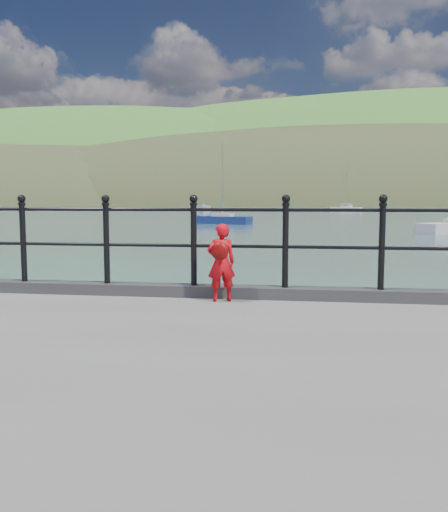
% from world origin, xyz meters
% --- Properties ---
extents(ground, '(600.00, 600.00, 0.00)m').
position_xyz_m(ground, '(0.00, 0.00, 0.00)').
color(ground, '#2D4251').
rests_on(ground, ground).
extents(kerb, '(60.00, 0.30, 0.15)m').
position_xyz_m(kerb, '(0.00, -0.15, 1.07)').
color(kerb, '#28282B').
rests_on(kerb, quay).
extents(railing, '(18.11, 0.11, 1.20)m').
position_xyz_m(railing, '(0.00, -0.15, 1.82)').
color(railing, black).
rests_on(railing, kerb).
extents(far_shore, '(830.00, 200.00, 156.00)m').
position_xyz_m(far_shore, '(38.34, 239.41, -22.57)').
color(far_shore, '#333A21').
rests_on(far_shore, ground).
extents(child, '(0.42, 0.36, 0.98)m').
position_xyz_m(child, '(-0.19, -0.44, 1.50)').
color(child, red).
rests_on(child, quay).
extents(launch_white, '(2.33, 4.77, 1.77)m').
position_xyz_m(launch_white, '(-10.23, 52.52, 0.88)').
color(launch_white, white).
rests_on(launch_white, ground).
extents(sailboat_port, '(5.62, 3.14, 7.86)m').
position_xyz_m(sailboat_port, '(-6.60, 42.36, 0.34)').
color(sailboat_port, navy).
rests_on(sailboat_port, ground).
extents(sailboat_deep, '(6.07, 3.97, 8.72)m').
position_xyz_m(sailboat_deep, '(8.93, 100.48, 0.34)').
color(sailboat_deep, white).
rests_on(sailboat_deep, ground).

